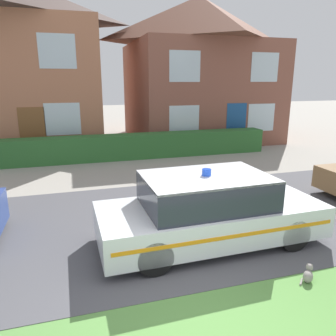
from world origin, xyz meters
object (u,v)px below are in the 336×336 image
house_right (199,69)px  cat (308,275)px  police_car (209,210)px  house_left (14,65)px

house_right → cat: bearing=-104.0°
police_car → house_left: bearing=111.4°
cat → house_left: house_left is taller
police_car → cat: (1.01, -1.67, -0.57)m
house_left → police_car: bearing=-67.5°
police_car → house_right: bearing=68.5°
cat → house_right: bearing=31.8°
police_car → cat: 2.04m
cat → house_right: house_right is taller
cat → house_left: bearing=69.4°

